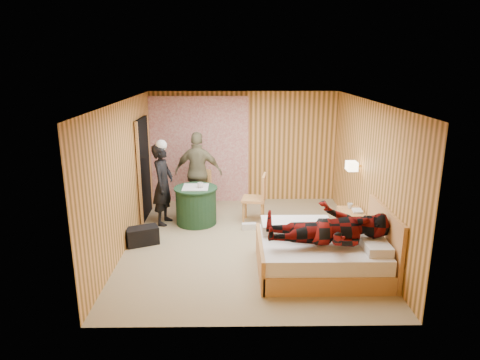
{
  "coord_description": "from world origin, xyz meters",
  "views": [
    {
      "loc": [
        -0.21,
        -7.06,
        3.15
      ],
      "look_at": [
        -0.11,
        0.43,
        1.05
      ],
      "focal_mm": 32.0,
      "sensor_mm": 36.0,
      "label": 1
    }
  ],
  "objects_px": {
    "bed": "(322,253)",
    "man_at_table": "(198,173)",
    "man_on_bed": "(329,219)",
    "chair_near": "(258,195)",
    "duffel_bag": "(142,236)",
    "woman_standing": "(163,184)",
    "wall_lamp": "(352,166)",
    "round_table": "(196,205)",
    "nightstand": "(351,225)",
    "chair_far": "(200,188)"
  },
  "relations": [
    {
      "from": "wall_lamp",
      "to": "man_on_bed",
      "type": "xyz_separation_m",
      "value": [
        -0.77,
        -1.74,
        -0.36
      ]
    },
    {
      "from": "wall_lamp",
      "to": "man_at_table",
      "type": "xyz_separation_m",
      "value": [
        -2.9,
        1.24,
        -0.44
      ]
    },
    {
      "from": "chair_far",
      "to": "man_on_bed",
      "type": "bearing_deg",
      "value": -31.3
    },
    {
      "from": "duffel_bag",
      "to": "man_on_bed",
      "type": "bearing_deg",
      "value": -46.15
    },
    {
      "from": "wall_lamp",
      "to": "round_table",
      "type": "bearing_deg",
      "value": 169.67
    },
    {
      "from": "duffel_bag",
      "to": "man_at_table",
      "type": "bearing_deg",
      "value": 39.84
    },
    {
      "from": "chair_far",
      "to": "bed",
      "type": "bearing_deg",
      "value": -29.38
    },
    {
      "from": "round_table",
      "to": "chair_near",
      "type": "distance_m",
      "value": 1.25
    },
    {
      "from": "round_table",
      "to": "chair_near",
      "type": "bearing_deg",
      "value": 2.28
    },
    {
      "from": "chair_far",
      "to": "chair_near",
      "type": "distance_m",
      "value": 1.35
    },
    {
      "from": "bed",
      "to": "woman_standing",
      "type": "height_order",
      "value": "woman_standing"
    },
    {
      "from": "wall_lamp",
      "to": "man_on_bed",
      "type": "bearing_deg",
      "value": -113.91
    },
    {
      "from": "wall_lamp",
      "to": "chair_far",
      "type": "height_order",
      "value": "wall_lamp"
    },
    {
      "from": "chair_near",
      "to": "woman_standing",
      "type": "relative_size",
      "value": 0.61
    },
    {
      "from": "man_on_bed",
      "to": "round_table",
      "type": "bearing_deg",
      "value": 133.11
    },
    {
      "from": "man_on_bed",
      "to": "wall_lamp",
      "type": "bearing_deg",
      "value": 66.09
    },
    {
      "from": "wall_lamp",
      "to": "nightstand",
      "type": "relative_size",
      "value": 0.45
    },
    {
      "from": "woman_standing",
      "to": "man_on_bed",
      "type": "bearing_deg",
      "value": -118.57
    },
    {
      "from": "wall_lamp",
      "to": "chair_near",
      "type": "xyz_separation_m",
      "value": [
        -1.67,
        0.58,
        -0.72
      ]
    },
    {
      "from": "chair_far",
      "to": "man_at_table",
      "type": "relative_size",
      "value": 0.54
    },
    {
      "from": "duffel_bag",
      "to": "man_on_bed",
      "type": "distance_m",
      "value": 3.35
    },
    {
      "from": "man_at_table",
      "to": "nightstand",
      "type": "bearing_deg",
      "value": 158.0
    },
    {
      "from": "duffel_bag",
      "to": "round_table",
      "type": "bearing_deg",
      "value": 25.77
    },
    {
      "from": "duffel_bag",
      "to": "man_on_bed",
      "type": "xyz_separation_m",
      "value": [
        3.0,
        -1.27,
        0.78
      ]
    },
    {
      "from": "round_table",
      "to": "duffel_bag",
      "type": "bearing_deg",
      "value": -130.97
    },
    {
      "from": "nightstand",
      "to": "man_on_bed",
      "type": "height_order",
      "value": "man_on_bed"
    },
    {
      "from": "chair_near",
      "to": "man_at_table",
      "type": "distance_m",
      "value": 1.43
    },
    {
      "from": "wall_lamp",
      "to": "nightstand",
      "type": "height_order",
      "value": "wall_lamp"
    },
    {
      "from": "chair_far",
      "to": "man_on_bed",
      "type": "relative_size",
      "value": 0.53
    },
    {
      "from": "man_on_bed",
      "to": "woman_standing",
      "type": "bearing_deg",
      "value": 140.42
    },
    {
      "from": "bed",
      "to": "nightstand",
      "type": "xyz_separation_m",
      "value": [
        0.75,
        1.17,
        -0.0
      ]
    },
    {
      "from": "woman_standing",
      "to": "nightstand",
      "type": "bearing_deg",
      "value": -93.31
    },
    {
      "from": "chair_far",
      "to": "woman_standing",
      "type": "height_order",
      "value": "woman_standing"
    },
    {
      "from": "round_table",
      "to": "man_on_bed",
      "type": "xyz_separation_m",
      "value": [
        2.13,
        -2.27,
        0.56
      ]
    },
    {
      "from": "wall_lamp",
      "to": "chair_near",
      "type": "distance_m",
      "value": 1.91
    },
    {
      "from": "bed",
      "to": "chair_near",
      "type": "relative_size",
      "value": 1.96
    },
    {
      "from": "nightstand",
      "to": "woman_standing",
      "type": "distance_m",
      "value": 3.64
    },
    {
      "from": "wall_lamp",
      "to": "duffel_bag",
      "type": "distance_m",
      "value": 3.97
    },
    {
      "from": "man_at_table",
      "to": "man_on_bed",
      "type": "height_order",
      "value": "man_on_bed"
    },
    {
      "from": "bed",
      "to": "chair_near",
      "type": "distance_m",
      "value": 2.29
    },
    {
      "from": "chair_near",
      "to": "duffel_bag",
      "type": "xyz_separation_m",
      "value": [
        -2.11,
        -1.06,
        -0.42
      ]
    },
    {
      "from": "round_table",
      "to": "chair_far",
      "type": "height_order",
      "value": "chair_far"
    },
    {
      "from": "nightstand",
      "to": "chair_near",
      "type": "xyz_separation_m",
      "value": [
        -1.62,
        0.93,
        0.28
      ]
    },
    {
      "from": "chair_far",
      "to": "man_at_table",
      "type": "xyz_separation_m",
      "value": [
        -0.03,
        0.04,
        0.32
      ]
    },
    {
      "from": "chair_near",
      "to": "round_table",
      "type": "bearing_deg",
      "value": -78.72
    },
    {
      "from": "woman_standing",
      "to": "man_at_table",
      "type": "relative_size",
      "value": 0.94
    },
    {
      "from": "bed",
      "to": "man_at_table",
      "type": "height_order",
      "value": "man_at_table"
    },
    {
      "from": "duffel_bag",
      "to": "woman_standing",
      "type": "xyz_separation_m",
      "value": [
        0.24,
        1.02,
        0.65
      ]
    },
    {
      "from": "wall_lamp",
      "to": "round_table",
      "type": "distance_m",
      "value": 3.09
    },
    {
      "from": "nightstand",
      "to": "man_on_bed",
      "type": "relative_size",
      "value": 0.33
    }
  ]
}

